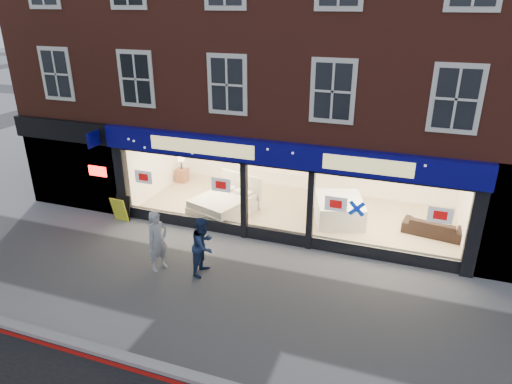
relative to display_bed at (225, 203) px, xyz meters
The scene contains 11 objects.
ground 4.91m from the display_bed, 62.17° to the right, with size 120.00×120.00×0.00m, color gray.
kerb_stone 7.59m from the display_bed, 72.46° to the right, with size 60.00×0.25×0.12m, color gray.
showroom_floor 2.49m from the display_bed, 21.97° to the left, with size 11.00×4.50×0.10m, color tan.
building 7.13m from the display_bed, 48.96° to the left, with size 19.00×8.26×10.30m.
display_bed is the anchor object (origin of this frame).
bedside_table 3.52m from the display_bed, 143.22° to the left, with size 0.45×0.45×0.55m, color brown.
mattress_stack 3.96m from the display_bed, 10.98° to the left, with size 2.01×2.27×0.75m.
sofa 6.92m from the display_bed, ahead, with size 1.82×0.71×0.53m, color black.
a_board 3.54m from the display_bed, 152.62° to the right, with size 0.58×0.37×0.89m, color yellow.
pedestrian_grey 3.90m from the display_bed, 94.88° to the right, with size 0.64×0.42×1.76m, color #9D9FA5.
pedestrian_blue 3.74m from the display_bed, 75.45° to the right, with size 0.81×0.63×1.67m, color #1B2A4C.
Camera 1 is at (3.67, -9.01, 7.00)m, focal length 32.00 mm.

